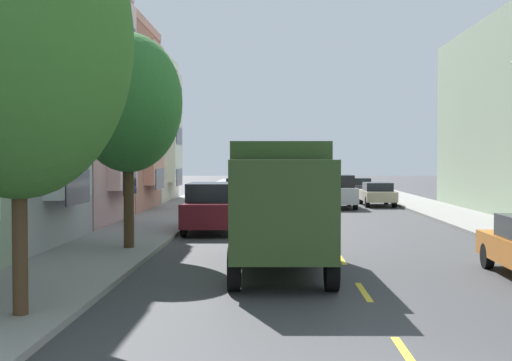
{
  "coord_description": "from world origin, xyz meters",
  "views": [
    {
      "loc": [
        -1.97,
        -8.32,
        2.89
      ],
      "look_at": [
        -2.63,
        20.05,
        2.0
      ],
      "focal_mm": 49.88,
      "sensor_mm": 36.0,
      "label": 1
    }
  ],
  "objects_px": {
    "street_tree_nearest": "(18,39)",
    "parked_hatchback_navy": "(237,189)",
    "moving_silver_sedan": "(337,191)",
    "delivery_box_truck": "(279,198)",
    "parked_sedan_charcoal": "(358,187)",
    "street_tree_second": "(128,103)",
    "parked_suv_burgundy": "(211,207)",
    "parked_sedan_champagne": "(377,194)"
  },
  "relations": [
    {
      "from": "street_tree_nearest",
      "to": "street_tree_second",
      "type": "relative_size",
      "value": 1.15
    },
    {
      "from": "street_tree_nearest",
      "to": "moving_silver_sedan",
      "type": "height_order",
      "value": "street_tree_nearest"
    },
    {
      "from": "street_tree_second",
      "to": "parked_suv_burgundy",
      "type": "distance_m",
      "value": 7.19
    },
    {
      "from": "street_tree_second",
      "to": "parked_hatchback_navy",
      "type": "xyz_separation_m",
      "value": [
        1.97,
        27.66,
        -3.83
      ]
    },
    {
      "from": "moving_silver_sedan",
      "to": "parked_hatchback_navy",
      "type": "bearing_deg",
      "value": 128.01
    },
    {
      "from": "delivery_box_truck",
      "to": "parked_sedan_charcoal",
      "type": "height_order",
      "value": "delivery_box_truck"
    },
    {
      "from": "delivery_box_truck",
      "to": "moving_silver_sedan",
      "type": "height_order",
      "value": "delivery_box_truck"
    },
    {
      "from": "parked_sedan_champagne",
      "to": "street_tree_second",
      "type": "bearing_deg",
      "value": -116.64
    },
    {
      "from": "parked_sedan_charcoal",
      "to": "moving_silver_sedan",
      "type": "relative_size",
      "value": 0.94
    },
    {
      "from": "parked_sedan_charcoal",
      "to": "moving_silver_sedan",
      "type": "xyz_separation_m",
      "value": [
        -2.64,
        -11.81,
        0.24
      ]
    },
    {
      "from": "street_tree_nearest",
      "to": "parked_hatchback_navy",
      "type": "relative_size",
      "value": 1.88
    },
    {
      "from": "parked_hatchback_navy",
      "to": "parked_sedan_champagne",
      "type": "bearing_deg",
      "value": -34.93
    },
    {
      "from": "delivery_box_truck",
      "to": "parked_sedan_champagne",
      "type": "relative_size",
      "value": 1.62
    },
    {
      "from": "street_tree_nearest",
      "to": "parked_sedan_charcoal",
      "type": "relative_size",
      "value": 1.69
    },
    {
      "from": "parked_hatchback_navy",
      "to": "moving_silver_sedan",
      "type": "distance_m",
      "value": 10.12
    },
    {
      "from": "moving_silver_sedan",
      "to": "street_tree_second",
      "type": "bearing_deg",
      "value": -112.61
    },
    {
      "from": "delivery_box_truck",
      "to": "parked_hatchback_navy",
      "type": "distance_m",
      "value": 31.21
    },
    {
      "from": "delivery_box_truck",
      "to": "moving_silver_sedan",
      "type": "relative_size",
      "value": 1.52
    },
    {
      "from": "parked_sedan_champagne",
      "to": "parked_sedan_charcoal",
      "type": "bearing_deg",
      "value": 89.71
    },
    {
      "from": "parked_suv_burgundy",
      "to": "parked_sedan_charcoal",
      "type": "bearing_deg",
      "value": 71.0
    },
    {
      "from": "street_tree_second",
      "to": "parked_hatchback_navy",
      "type": "distance_m",
      "value": 27.99
    },
    {
      "from": "street_tree_second",
      "to": "parked_sedan_charcoal",
      "type": "height_order",
      "value": "street_tree_second"
    },
    {
      "from": "street_tree_second",
      "to": "street_tree_nearest",
      "type": "bearing_deg",
      "value": -90.0
    },
    {
      "from": "street_tree_nearest",
      "to": "parked_sedan_champagne",
      "type": "relative_size",
      "value": 1.69
    },
    {
      "from": "parked_hatchback_navy",
      "to": "parked_suv_burgundy",
      "type": "relative_size",
      "value": 0.84
    },
    {
      "from": "street_tree_nearest",
      "to": "parked_sedan_champagne",
      "type": "distance_m",
      "value": 33.02
    },
    {
      "from": "delivery_box_truck",
      "to": "parked_sedan_champagne",
      "type": "bearing_deg",
      "value": 76.06
    },
    {
      "from": "street_tree_nearest",
      "to": "street_tree_second",
      "type": "distance_m",
      "value": 9.43
    },
    {
      "from": "street_tree_second",
      "to": "parked_sedan_charcoal",
      "type": "relative_size",
      "value": 1.47
    },
    {
      "from": "street_tree_second",
      "to": "parked_hatchback_navy",
      "type": "height_order",
      "value": "street_tree_second"
    },
    {
      "from": "street_tree_second",
      "to": "parked_sedan_champagne",
      "type": "distance_m",
      "value": 24.36
    },
    {
      "from": "street_tree_nearest",
      "to": "parked_sedan_charcoal",
      "type": "distance_m",
      "value": 42.54
    },
    {
      "from": "parked_sedan_charcoal",
      "to": "moving_silver_sedan",
      "type": "bearing_deg",
      "value": -102.59
    },
    {
      "from": "moving_silver_sedan",
      "to": "delivery_box_truck",
      "type": "bearing_deg",
      "value": -98.86
    },
    {
      "from": "parked_hatchback_navy",
      "to": "moving_silver_sedan",
      "type": "relative_size",
      "value": 0.84
    },
    {
      "from": "parked_sedan_charcoal",
      "to": "parked_suv_burgundy",
      "type": "bearing_deg",
      "value": -109.0
    },
    {
      "from": "parked_sedan_champagne",
      "to": "moving_silver_sedan",
      "type": "bearing_deg",
      "value": -144.95
    },
    {
      "from": "street_tree_nearest",
      "to": "street_tree_second",
      "type": "bearing_deg",
      "value": 90.0
    },
    {
      "from": "delivery_box_truck",
      "to": "parked_sedan_charcoal",
      "type": "xyz_separation_m",
      "value": [
        6.24,
        34.92,
        -1.13
      ]
    },
    {
      "from": "street_tree_nearest",
      "to": "parked_hatchback_navy",
      "type": "bearing_deg",
      "value": 86.96
    },
    {
      "from": "parked_sedan_champagne",
      "to": "moving_silver_sedan",
      "type": "height_order",
      "value": "moving_silver_sedan"
    },
    {
      "from": "delivery_box_truck",
      "to": "parked_sedan_champagne",
      "type": "height_order",
      "value": "delivery_box_truck"
    }
  ]
}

